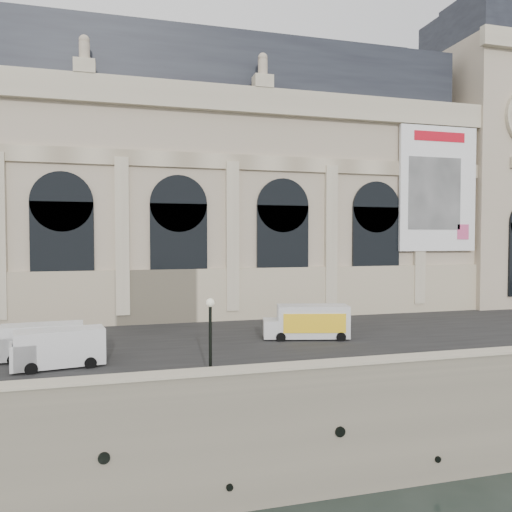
{
  "coord_description": "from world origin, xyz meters",
  "views": [
    {
      "loc": [
        -9.15,
        -24.02,
        13.91
      ],
      "look_at": [
        3.36,
        22.0,
        12.13
      ],
      "focal_mm": 35.0,
      "sensor_mm": 36.0,
      "label": 1
    }
  ],
  "objects_px": {
    "van_b": "(37,342)",
    "lamp_right": "(210,341)",
    "van_c": "(54,349)",
    "box_truck": "(308,322)"
  },
  "relations": [
    {
      "from": "van_b",
      "to": "lamp_right",
      "type": "bearing_deg",
      "value": -38.46
    },
    {
      "from": "van_c",
      "to": "box_truck",
      "type": "height_order",
      "value": "box_truck"
    },
    {
      "from": "van_b",
      "to": "box_truck",
      "type": "height_order",
      "value": "box_truck"
    },
    {
      "from": "van_b",
      "to": "box_truck",
      "type": "xyz_separation_m",
      "value": [
        19.26,
        1.58,
        0.15
      ]
    },
    {
      "from": "van_b",
      "to": "box_truck",
      "type": "distance_m",
      "value": 19.33
    },
    {
      "from": "van_c",
      "to": "van_b",
      "type": "bearing_deg",
      "value": 118.05
    },
    {
      "from": "van_b",
      "to": "lamp_right",
      "type": "distance_m",
      "value": 12.73
    },
    {
      "from": "van_b",
      "to": "lamp_right",
      "type": "height_order",
      "value": "lamp_right"
    },
    {
      "from": "van_b",
      "to": "van_c",
      "type": "relative_size",
      "value": 0.96
    },
    {
      "from": "van_c",
      "to": "lamp_right",
      "type": "xyz_separation_m",
      "value": [
        8.57,
        -5.34,
        1.09
      ]
    }
  ]
}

